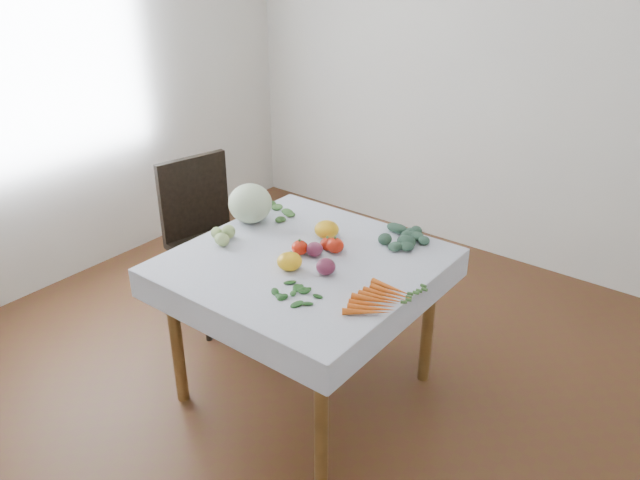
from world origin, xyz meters
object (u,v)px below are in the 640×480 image
object	(u,v)px
table	(304,278)
heirloom_back	(327,229)
carrot_bunch	(379,299)
cabbage	(250,203)
chair	(206,229)

from	to	relation	value
table	heirloom_back	bearing A→B (deg)	102.47
table	carrot_bunch	xyz separation A→B (m)	(0.48, -0.11, 0.12)
cabbage	carrot_bunch	world-z (taller)	cabbage
table	heirloom_back	size ratio (longest dim) A/B	8.20
chair	heirloom_back	size ratio (longest dim) A/B	7.89
carrot_bunch	heirloom_back	bearing A→B (deg)	146.78
table	cabbage	bearing A→B (deg)	162.51
carrot_bunch	chair	bearing A→B (deg)	166.65
table	chair	size ratio (longest dim) A/B	1.04
carrot_bunch	cabbage	bearing A→B (deg)	164.96
table	cabbage	size ratio (longest dim) A/B	4.43
carrot_bunch	table	bearing A→B (deg)	167.46
table	chair	bearing A→B (deg)	166.23
cabbage	carrot_bunch	xyz separation A→B (m)	(0.96, -0.26, -0.09)
chair	carrot_bunch	xyz separation A→B (m)	(1.41, -0.34, 0.22)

